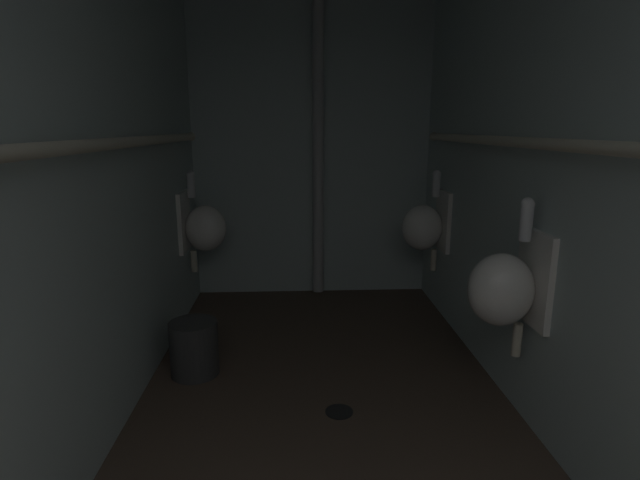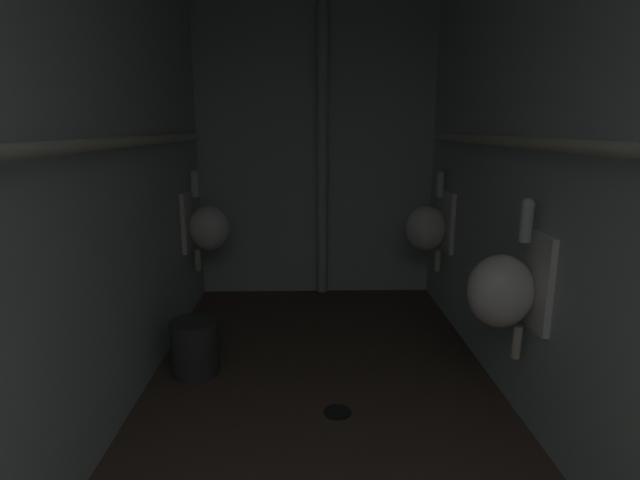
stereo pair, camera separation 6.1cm
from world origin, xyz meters
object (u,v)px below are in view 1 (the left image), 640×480
at_px(urinal_right_far, 425,226).
at_px(standpipe_back_wall, 318,151).
at_px(urinal_left_mid, 203,227).
at_px(waste_bin, 194,348).
at_px(floor_drain, 339,411).
at_px(urinal_right_mid, 506,287).

bearing_deg(urinal_right_far, standpipe_back_wall, 148.22).
relative_size(urinal_left_mid, urinal_right_far, 1.00).
relative_size(urinal_right_far, standpipe_back_wall, 0.32).
bearing_deg(waste_bin, urinal_right_far, 29.77).
bearing_deg(waste_bin, standpipe_back_wall, 60.32).
bearing_deg(floor_drain, waste_bin, 151.18).
bearing_deg(standpipe_back_wall, urinal_right_far, -31.78).
distance_m(urinal_left_mid, standpipe_back_wall, 1.10).
height_order(urinal_left_mid, urinal_right_mid, same).
xyz_separation_m(urinal_right_mid, waste_bin, (-1.55, 0.54, -0.52)).
xyz_separation_m(urinal_right_far, standpipe_back_wall, (-0.77, 0.48, 0.53)).
xyz_separation_m(urinal_right_mid, standpipe_back_wall, (-0.77, 1.91, 0.53)).
xyz_separation_m(urinal_right_mid, floor_drain, (-0.75, 0.10, -0.68)).
bearing_deg(urinal_right_far, waste_bin, -150.23).
height_order(urinal_right_far, floor_drain, urinal_right_far).
height_order(urinal_right_far, standpipe_back_wall, standpipe_back_wall).
bearing_deg(urinal_left_mid, standpipe_back_wall, 25.95).
bearing_deg(floor_drain, standpipe_back_wall, 90.67).
bearing_deg(floor_drain, urinal_left_mid, 122.89).
distance_m(urinal_left_mid, urinal_right_far, 1.64).
height_order(urinal_right_mid, urinal_right_far, same).
height_order(urinal_right_mid, waste_bin, urinal_right_mid).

